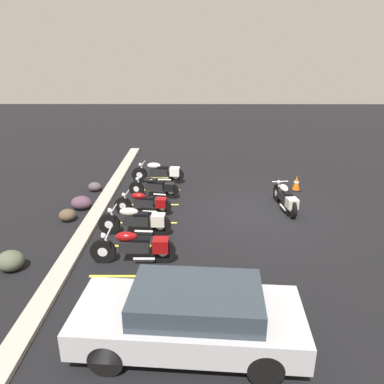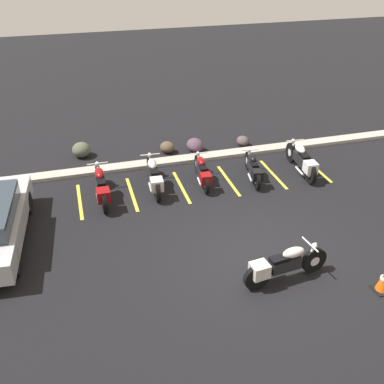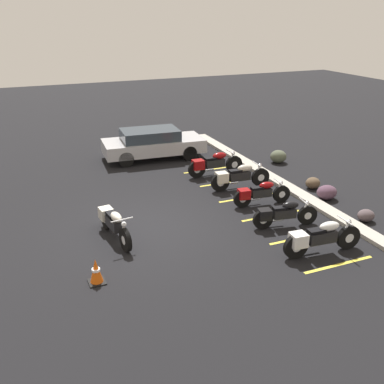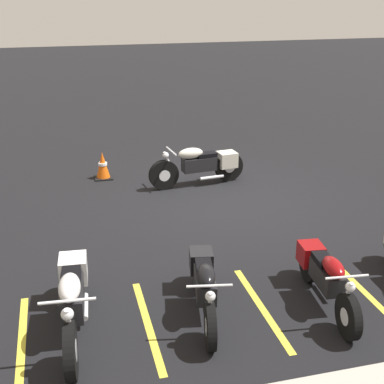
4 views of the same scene
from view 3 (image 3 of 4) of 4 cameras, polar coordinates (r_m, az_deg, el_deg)
The scene contains 20 objects.
ground at distance 13.38m, azimuth -6.18°, elevation -4.68°, with size 60.00×60.00×0.00m, color black.
motorcycle_cream_featured at distance 12.81m, azimuth -9.93°, elevation -3.87°, with size 2.20×0.66×0.87m.
parked_bike_0 at distance 17.47m, azimuth 2.68°, elevation 3.61°, with size 0.64×2.30×0.90m.
parked_bike_1 at distance 16.17m, azimuth 5.83°, elevation 1.97°, with size 0.64×2.27×0.89m.
parked_bike_2 at distance 14.91m, azimuth 8.56°, elevation -0.16°, with size 0.58×2.01×0.79m.
parked_bike_3 at distance 13.52m, azimuth 11.39°, elevation -2.75°, with size 0.69×1.99×0.79m.
parked_bike_4 at distance 12.24m, azimuth 15.85°, elevation -5.62°, with size 0.64×2.28×0.90m.
car_silver at distance 19.61m, azimuth -5.02°, elevation 6.21°, with size 2.10×4.42×1.29m.
concrete_curb at distance 15.81m, azimuth 14.31°, elevation -0.72°, with size 18.00×0.50×0.12m, color #A8A399.
landscape_rock_0 at distance 14.70m, azimuth 21.22°, elevation -2.80°, with size 0.53×0.46×0.38m, color #4F4346.
landscape_rock_1 at distance 19.40m, azimuth 10.91°, elevation 4.45°, with size 0.69×0.65×0.54m, color #4E5542.
landscape_rock_2 at distance 16.81m, azimuth 15.10°, elevation 1.11°, with size 0.56×0.51×0.41m, color brown.
landscape_rock_3 at distance 15.96m, azimuth 16.74°, elevation -0.05°, with size 0.72×0.60×0.49m, color #53394A.
traffic_cone at distance 10.93m, azimuth -12.09°, elevation -9.86°, with size 0.40×0.40×0.63m.
stall_line_0 at distance 18.25m, azimuth 2.03°, elevation 2.84°, with size 0.10×2.10×0.00m, color gold.
stall_line_1 at distance 16.90m, azimuth 4.29°, elevation 1.20°, with size 0.10×2.10×0.00m, color gold.
stall_line_2 at distance 15.60m, azimuth 6.93°, elevation -0.72°, with size 0.10×2.10×0.00m, color gold.
stall_line_3 at distance 14.36m, azimuth 10.04°, elevation -2.97°, with size 0.10×2.10×0.00m, color gold.
stall_line_4 at distance 13.19m, azimuth 13.74°, elevation -5.63°, with size 0.10×2.10×0.00m, color gold.
stall_line_5 at distance 12.12m, azimuth 18.16°, elevation -8.75°, with size 0.10×2.10×0.00m, color gold.
Camera 3 is at (11.52, -3.28, 5.97)m, focal length 42.00 mm.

